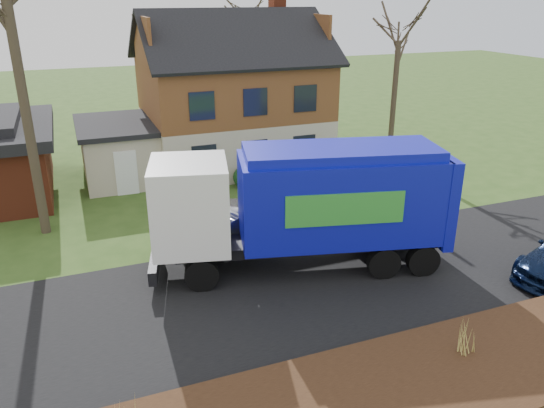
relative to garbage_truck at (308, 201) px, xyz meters
name	(u,v)px	position (x,y,z in m)	size (l,w,h in m)	color
ground	(305,287)	(-0.64, -1.25, -2.43)	(120.00, 120.00, 0.00)	#304D19
road	(305,286)	(-0.64, -1.25, -2.42)	(80.00, 7.00, 0.02)	black
mulch_verge	(399,389)	(-0.64, -6.55, -2.28)	(80.00, 3.50, 0.30)	black
main_house	(223,90)	(0.85, 12.66, 1.59)	(12.95, 8.95, 9.26)	beige
garbage_truck	(308,201)	(0.00, 0.00, 0.00)	(10.20, 4.87, 4.22)	black
silver_sedan	(245,223)	(-1.39, 2.54, -1.64)	(1.67, 4.80, 1.58)	#AAADB2
tree_front_east	(401,19)	(9.56, 9.68, 5.14)	(3.35, 3.35, 9.32)	#403326
grass_clump_mid	(466,336)	(1.59, -6.08, -1.69)	(0.32, 0.26, 0.88)	tan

